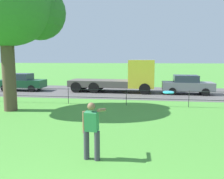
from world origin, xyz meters
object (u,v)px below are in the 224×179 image
Objects in this scene: frisbee at (168,92)px; flatbed_truck_left at (124,78)px; car_dark_green_far_right at (22,82)px; person_thrower at (92,129)px; car_grey_far_left at (187,85)px; tree_small_lawn at (7,7)px.

frisbee is 14.34m from flatbed_truck_left.
person_thrower is at bearing -54.01° from car_dark_green_far_right.
car_dark_green_far_right is at bearing 125.99° from person_thrower.
flatbed_truck_left is 1.83× the size of car_grey_far_left.
car_dark_green_far_right is (-11.67, 13.68, -1.26)m from frisbee.
tree_small_lawn reaches higher than frisbee.
frisbee is at bearing -37.45° from tree_small_lawn.
flatbed_truck_left reaches higher than car_dark_green_far_right.
person_thrower is 14.12m from car_grey_far_left.
tree_small_lawn is 1.05× the size of flatbed_truck_left.
frisbee is (2.03, -0.42, 1.15)m from person_thrower.
tree_small_lawn is 1.90× the size of car_dark_green_far_right.
frisbee is at bearing -49.54° from car_dark_green_far_right.
tree_small_lawn is 10.68m from flatbed_truck_left.
tree_small_lawn is at bearing -144.49° from car_grey_far_left.
tree_small_lawn is at bearing 136.21° from person_thrower.
tree_small_lawn is 10.64m from frisbee.
frisbee is 18.03m from car_dark_green_far_right.
flatbed_truck_left reaches higher than person_thrower.
car_dark_green_far_right is (-9.63, 13.27, -0.11)m from person_thrower.
frisbee is (7.96, -6.10, -3.54)m from tree_small_lawn.
car_dark_green_far_right is 14.38m from car_grey_far_left.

